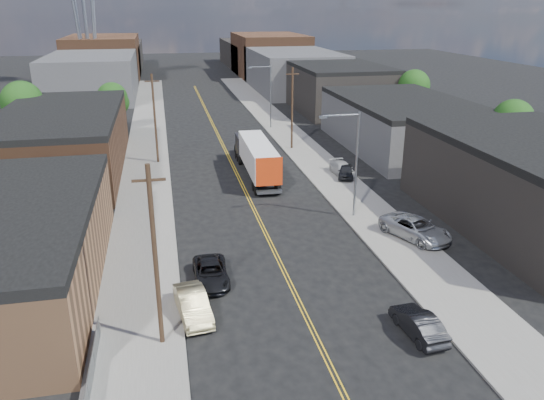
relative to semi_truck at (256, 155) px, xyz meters
name	(u,v)px	position (x,y,z in m)	size (l,w,h in m)	color
ground	(216,131)	(-1.94, 21.51, -2.18)	(260.00, 260.00, 0.00)	black
centerline	(230,159)	(-1.94, 6.51, -2.18)	(0.32, 120.00, 0.01)	gold
sidewalk_left	(147,163)	(-11.44, 6.51, -2.11)	(5.00, 140.00, 0.15)	slate
sidewalk_right	(308,154)	(7.56, 6.51, -2.11)	(5.00, 140.00, 0.15)	slate
warehouse_brown	(62,141)	(-19.94, 5.51, 1.12)	(12.00, 26.00, 6.60)	#4F311F
industrial_right_b	(403,123)	(20.06, 7.51, 0.87)	(14.00, 24.00, 6.10)	#38383A
industrial_right_c	(337,87)	(20.06, 33.51, 1.62)	(14.00, 22.00, 7.60)	black
skyline_left_a	(93,76)	(-21.94, 56.51, 1.82)	(16.00, 30.00, 8.00)	#38383A
skyline_right_a	(293,71)	(18.06, 56.51, 1.82)	(16.00, 30.00, 8.00)	#38383A
skyline_left_b	(104,58)	(-21.94, 81.51, 2.82)	(16.00, 26.00, 10.00)	#4F311F
skyline_right_b	(269,55)	(18.06, 81.51, 2.82)	(16.00, 26.00, 10.00)	#4F311F
skyline_left_c	(111,57)	(-21.94, 101.51, 1.32)	(16.00, 40.00, 7.00)	black
skyline_right_c	(255,54)	(18.06, 101.51, 1.32)	(16.00, 40.00, 7.00)	black
streetlight_near	(352,157)	(5.65, -13.49, 3.15)	(3.39, 0.25, 9.00)	gray
streetlight_far	(268,92)	(5.65, 21.51, 3.15)	(3.39, 0.25, 9.00)	gray
utility_pole_left_near	(155,257)	(-10.14, -28.49, 2.96)	(1.60, 0.26, 10.00)	black
utility_pole_left_far	(155,118)	(-10.14, 6.51, 2.96)	(1.60, 0.26, 10.00)	black
utility_pole_right	(292,108)	(6.26, 9.51, 2.96)	(1.60, 0.26, 10.00)	black
tree_left_mid	(23,105)	(-25.88, 16.51, 3.30)	(5.10, 5.04, 8.37)	black
tree_left_far	(113,100)	(-15.88, 23.51, 2.38)	(4.35, 4.20, 6.97)	black
tree_right_near	(513,123)	(28.12, -2.49, 2.69)	(4.60, 4.48, 7.44)	black
tree_right_far	(414,88)	(28.12, 21.51, 3.00)	(4.85, 4.76, 7.91)	black
semi_truck	(256,155)	(0.00, 0.00, 0.00)	(2.68, 14.67, 3.83)	white
car_left_b	(193,305)	(-8.34, -26.13, -1.42)	(1.60, 4.60, 1.52)	tan
car_left_c	(211,273)	(-6.94, -22.27, -1.52)	(2.20, 4.77, 1.32)	black
car_right_oncoming	(418,324)	(3.57, -30.49, -1.50)	(1.45, 4.16, 1.37)	black
car_right_lot_a	(416,228)	(9.06, -18.87, -1.22)	(2.69, 5.84, 1.62)	silver
car_right_lot_b	(343,169)	(8.82, -2.49, -1.38)	(1.82, 4.47, 1.30)	#B1B1B1
car_right_lot_c	(346,171)	(8.88, -3.32, -1.38)	(1.54, 3.84, 1.31)	black
car_ahead_truck	(246,150)	(0.12, 7.40, -1.47)	(2.35, 5.10, 1.42)	black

